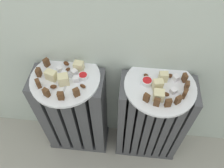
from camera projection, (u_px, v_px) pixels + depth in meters
The scene contains 40 objects.
radiator_left at pixel (75, 115), 1.22m from camera, with size 0.35×0.17×0.61m.
radiator_right at pixel (150, 122), 1.20m from camera, with size 0.35×0.17×0.61m.
plate_left at pixel (65, 78), 0.97m from camera, with size 0.31×0.31×0.01m, color white.
plate_right at pixel (160, 86), 0.95m from camera, with size 0.31×0.31×0.01m, color white.
dark_cake_slice_left_0 at pixel (46, 63), 1.00m from camera, with size 0.02×0.02×0.04m, color #56351E.
dark_cake_slice_left_1 at pixel (39, 72), 0.96m from camera, with size 0.02×0.02×0.04m, color #56351E.
dark_cake_slice_left_2 at pixel (38, 83), 0.92m from camera, with size 0.02×0.02×0.04m, color #56351E.
dark_cake_slice_left_3 at pixel (46, 93), 0.89m from camera, with size 0.02×0.02×0.04m, color #56351E.
dark_cake_slice_left_4 at pixel (61, 96), 0.88m from camera, with size 0.02×0.02×0.04m, color #56351E.
dark_cake_slice_left_5 at pixel (76, 92), 0.89m from camera, with size 0.02×0.02×0.04m, color #56351E.
marble_cake_slice_left_0 at pixel (63, 80), 0.93m from camera, with size 0.04×0.04×0.05m, color beige.
marble_cake_slice_left_1 at pixel (79, 66), 0.98m from camera, with size 0.04×0.03×0.04m, color beige.
marble_cake_slice_left_2 at pixel (51, 75), 0.95m from camera, with size 0.05×0.03×0.05m, color beige.
turkish_delight_left_0 at pixel (64, 74), 0.97m from camera, with size 0.02×0.02×0.02m, color white.
turkish_delight_left_1 at pixel (76, 79), 0.95m from camera, with size 0.02×0.02×0.02m, color white.
turkish_delight_left_2 at pixel (59, 69), 0.98m from camera, with size 0.02×0.02×0.02m, color white.
turkish_delight_left_3 at pixel (74, 72), 0.97m from camera, with size 0.02×0.02×0.02m, color white.
medjool_date_left_0 at pixel (83, 86), 0.93m from camera, with size 0.03×0.02×0.02m, color #4C2814.
medjool_date_left_1 at pixel (66, 63), 1.01m from camera, with size 0.03×0.02×0.02m, color #4C2814.
medjool_date_left_2 at pixel (68, 69), 0.99m from camera, with size 0.02×0.01×0.02m, color #4C2814.
medjool_date_left_3 at pixel (53, 87), 0.93m from camera, with size 0.03×0.02×0.02m, color #4C2814.
jam_bowl_left at pixel (83, 76), 0.96m from camera, with size 0.04×0.04×0.02m.
dark_cake_slice_right_0 at pixel (146, 98), 0.88m from camera, with size 0.02×0.01×0.04m, color #56351E.
dark_cake_slice_right_1 at pixel (157, 102), 0.86m from camera, with size 0.02×0.01×0.04m, color #56351E.
dark_cake_slice_right_2 at pixel (168, 103), 0.86m from camera, with size 0.02×0.01×0.04m, color #56351E.
dark_cake_slice_right_3 at pixel (178, 100), 0.87m from camera, with size 0.02×0.01×0.04m, color #56351E.
dark_cake_slice_right_4 at pixel (185, 94), 0.89m from camera, with size 0.02×0.01×0.04m, color #56351E.
dark_cake_slice_right_5 at pixel (187, 86), 0.91m from camera, with size 0.02×0.01×0.04m, color #56351E.
dark_cake_slice_right_6 at pixel (185, 78), 0.94m from camera, with size 0.02×0.01×0.04m, color #56351E.
marble_cake_slice_right_0 at pixel (163, 77), 0.94m from camera, with size 0.04×0.03×0.05m, color beige.
marble_cake_slice_right_1 at pixel (159, 95), 0.88m from camera, with size 0.04×0.04×0.04m, color beige.
marble_cake_slice_right_2 at pixel (158, 85), 0.91m from camera, with size 0.04×0.03×0.05m, color beige.
turkish_delight_right_0 at pixel (173, 91), 0.91m from camera, with size 0.02×0.02×0.02m, color white.
turkish_delight_right_1 at pixel (166, 73), 0.97m from camera, with size 0.02×0.02×0.02m, color white.
turkish_delight_right_2 at pixel (176, 78), 0.95m from camera, with size 0.02×0.02×0.02m, color white.
medjool_date_right_0 at pixel (170, 76), 0.96m from camera, with size 0.02×0.02×0.02m, color #4C2814.
medjool_date_right_1 at pixel (146, 75), 0.97m from camera, with size 0.02×0.02×0.01m, color #4C2814.
medjool_date_right_2 at pixel (166, 94), 0.90m from camera, with size 0.03×0.02×0.02m, color #4C2814.
jam_bowl_right at pixel (147, 82), 0.94m from camera, with size 0.05×0.05×0.02m.
fork at pixel (68, 81), 0.95m from camera, with size 0.02×0.10×0.00m.
Camera 1 is at (0.06, -0.32, 1.37)m, focal length 35.43 mm.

